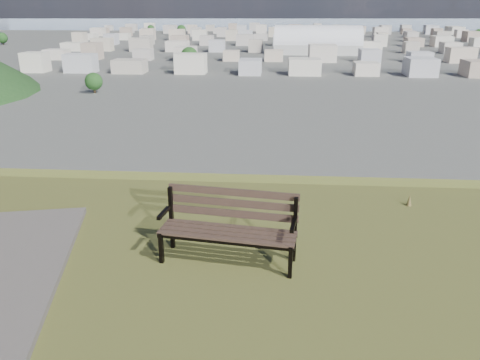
{
  "coord_description": "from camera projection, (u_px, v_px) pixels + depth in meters",
  "views": [
    {
      "loc": [
        0.3,
        -3.55,
        27.89
      ],
      "look_at": [
        -0.21,
        3.32,
        25.3
      ],
      "focal_mm": 35.0,
      "sensor_mm": 36.0,
      "label": 1
    }
  ],
  "objects": [
    {
      "name": "city_trees",
      "position": [
        236.0,
        42.0,
        311.08
      ],
      "size": [
        406.52,
        387.2,
        9.98
      ],
      "color": "#34281A",
      "rests_on": "ground"
    },
    {
      "name": "grass_tufts",
      "position": [
        304.0,
        360.0,
        3.89
      ],
      "size": [
        12.49,
        7.38,
        0.28
      ],
      "color": "brown",
      "rests_on": "hilltop_mesa"
    },
    {
      "name": "bay_water",
      "position": [
        276.0,
        21.0,
        853.39
      ],
      "size": [
        2400.0,
        700.0,
        0.12
      ],
      "primitive_type": "cube",
      "color": "#869BAB",
      "rests_on": "ground"
    },
    {
      "name": "far_hills",
      "position": [
        255.0,
        6.0,
        1318.15
      ],
      "size": [
        2050.0,
        340.0,
        60.0
      ],
      "color": "#8490A4",
      "rests_on": "ground"
    },
    {
      "name": "arena",
      "position": [
        317.0,
        45.0,
        281.49
      ],
      "size": [
        52.1,
        23.32,
        21.72
      ],
      "rotation": [
        0.0,
        0.0,
        -0.03
      ],
      "color": "#BBBBB6",
      "rests_on": "ground"
    },
    {
      "name": "city_blocks",
      "position": [
        275.0,
        37.0,
        380.17
      ],
      "size": [
        395.0,
        361.0,
        7.0
      ],
      "color": "beige",
      "rests_on": "ground"
    },
    {
      "name": "park_bench",
      "position": [
        229.0,
        223.0,
        5.52
      ],
      "size": [
        1.66,
        0.74,
        0.84
      ],
      "rotation": [
        0.0,
        0.0,
        -0.14
      ],
      "color": "#463128",
      "rests_on": "hilltop_mesa"
    }
  ]
}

